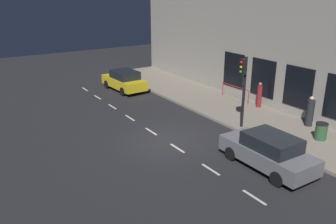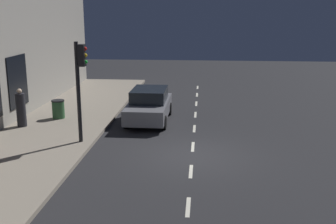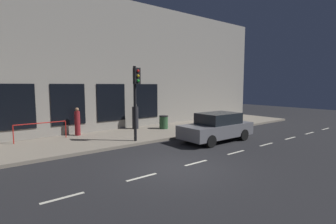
% 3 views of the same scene
% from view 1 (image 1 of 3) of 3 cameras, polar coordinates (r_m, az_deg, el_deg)
% --- Properties ---
extents(ground_plane, '(60.00, 60.00, 0.00)m').
position_cam_1_polar(ground_plane, '(18.30, -0.23, -4.82)').
color(ground_plane, '#232326').
extents(sidewalk, '(4.50, 32.00, 0.15)m').
position_cam_1_polar(sidewalk, '(22.03, 13.57, -0.87)').
color(sidewalk, gray).
rests_on(sidewalk, ground).
extents(building_facade, '(0.65, 32.00, 8.87)m').
position_cam_1_polar(building_facade, '(22.89, 18.95, 10.65)').
color(building_facade, gray).
rests_on(building_facade, ground).
extents(lane_centre_line, '(0.12, 27.20, 0.01)m').
position_cam_1_polar(lane_centre_line, '(17.54, 1.55, -5.93)').
color(lane_centre_line, beige).
rests_on(lane_centre_line, ground).
extents(traffic_light, '(0.50, 0.32, 3.98)m').
position_cam_1_polar(traffic_light, '(19.39, 12.21, 4.93)').
color(traffic_light, black).
rests_on(traffic_light, sidewalk).
extents(parked_car_0, '(1.98, 4.41, 1.58)m').
position_cam_1_polar(parked_car_0, '(16.04, 16.09, -6.18)').
color(parked_car_0, slate).
rests_on(parked_car_0, ground).
extents(parked_car_1, '(2.09, 4.29, 1.58)m').
position_cam_1_polar(parked_car_1, '(27.54, -7.15, 5.15)').
color(parked_car_1, gold).
rests_on(parked_car_1, ground).
extents(pedestrian_0, '(0.55, 0.55, 1.74)m').
position_cam_1_polar(pedestrian_0, '(21.26, 22.19, -0.07)').
color(pedestrian_0, '#232328').
rests_on(pedestrian_0, sidewalk).
extents(pedestrian_1, '(0.42, 0.42, 1.66)m').
position_cam_1_polar(pedestrian_1, '(23.65, 14.71, 2.61)').
color(pedestrian_1, maroon).
rests_on(pedestrian_1, sidewalk).
extents(trash_bin, '(0.62, 0.62, 0.90)m').
position_cam_1_polar(trash_bin, '(19.65, 23.74, -2.89)').
color(trash_bin, '#2D5633').
rests_on(trash_bin, sidewalk).
extents(red_railing, '(0.05, 2.64, 0.97)m').
position_cam_1_polar(red_railing, '(24.87, 10.95, 3.65)').
color(red_railing, red).
rests_on(red_railing, sidewalk).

